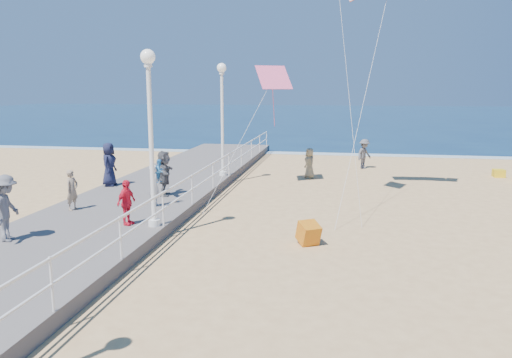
% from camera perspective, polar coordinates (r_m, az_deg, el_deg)
% --- Properties ---
extents(ground, '(160.00, 160.00, 0.00)m').
position_cam_1_polar(ground, '(14.89, 8.25, -7.77)').
color(ground, tan).
rests_on(ground, ground).
extents(ocean, '(160.00, 90.00, 0.05)m').
position_cam_1_polar(ocean, '(79.28, 9.73, 7.05)').
color(ocean, '#0B2747').
rests_on(ocean, ground).
extents(surf_line, '(160.00, 1.20, 0.04)m').
position_cam_1_polar(surf_line, '(34.95, 9.31, 2.82)').
color(surf_line, white).
rests_on(surf_line, ground).
extents(boardwalk, '(5.00, 44.00, 0.40)m').
position_cam_1_polar(boardwalk, '(16.76, -18.41, -5.41)').
color(boardwalk, slate).
rests_on(boardwalk, ground).
extents(railing, '(0.05, 42.00, 0.55)m').
position_cam_1_polar(railing, '(15.51, -10.62, -2.31)').
color(railing, white).
rests_on(railing, boardwalk).
extents(lamp_post_mid, '(0.44, 0.44, 5.32)m').
position_cam_1_polar(lamp_post_mid, '(15.27, -11.99, 6.60)').
color(lamp_post_mid, white).
rests_on(lamp_post_mid, boardwalk).
extents(lamp_post_far, '(0.44, 0.44, 5.32)m').
position_cam_1_polar(lamp_post_far, '(23.85, -3.89, 8.15)').
color(lamp_post_far, white).
rests_on(lamp_post_far, boardwalk).
extents(woman_holding_toddler, '(0.43, 0.59, 1.51)m').
position_cam_1_polar(woman_holding_toddler, '(18.20, -11.50, -0.75)').
color(woman_holding_toddler, silver).
rests_on(woman_holding_toddler, boardwalk).
extents(toddler_held, '(0.37, 0.45, 0.84)m').
position_cam_1_polar(toddler_held, '(18.19, -10.95, 0.92)').
color(toddler_held, '#3891D4').
rests_on(toddler_held, boardwalk).
extents(spectator_2, '(0.96, 1.34, 1.87)m').
position_cam_1_polar(spectator_2, '(15.45, -26.63, -2.99)').
color(spectator_2, slate).
rests_on(spectator_2, boardwalk).
extents(spectator_3, '(0.52, 0.89, 1.42)m').
position_cam_1_polar(spectator_3, '(15.96, -14.59, -2.62)').
color(spectator_3, red).
rests_on(spectator_3, boardwalk).
extents(spectator_4, '(0.63, 0.94, 1.87)m').
position_cam_1_polar(spectator_4, '(22.42, -16.45, 1.61)').
color(spectator_4, '#181B36').
rests_on(spectator_4, boardwalk).
extents(spectator_5, '(0.91, 1.73, 1.78)m').
position_cam_1_polar(spectator_5, '(19.93, -10.45, 0.66)').
color(spectator_5, '#515156').
rests_on(spectator_5, boardwalk).
extents(spectator_6, '(0.43, 0.57, 1.42)m').
position_cam_1_polar(spectator_6, '(18.44, -20.27, -1.19)').
color(spectator_6, gray).
rests_on(spectator_6, boardwalk).
extents(beach_walker_a, '(1.17, 1.25, 1.70)m').
position_cam_1_polar(beach_walker_a, '(29.14, 12.26, 2.81)').
color(beach_walker_a, '#545459').
rests_on(beach_walker_a, ground).
extents(beach_walker_c, '(0.79, 0.91, 1.56)m').
position_cam_1_polar(beach_walker_c, '(25.66, 6.14, 1.82)').
color(beach_walker_c, gray).
rests_on(beach_walker_c, ground).
extents(box_kite, '(0.84, 0.89, 0.74)m').
position_cam_1_polar(box_kite, '(14.98, 6.02, -6.40)').
color(box_kite, '#C03E0B').
rests_on(box_kite, ground).
extents(beach_chair_right, '(0.55, 0.55, 0.40)m').
position_cam_1_polar(beach_chair_right, '(28.84, 25.99, 0.60)').
color(beach_chair_right, yellow).
rests_on(beach_chair_right, ground).
extents(kite_diamond_pink, '(1.80, 1.64, 1.08)m').
position_cam_1_polar(kite_diamond_pink, '(23.27, 2.04, 11.55)').
color(kite_diamond_pink, '#EF5886').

